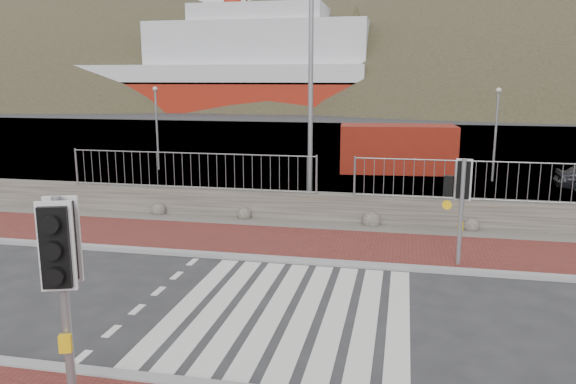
% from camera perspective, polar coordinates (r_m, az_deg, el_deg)
% --- Properties ---
extents(ground, '(220.00, 220.00, 0.00)m').
position_cam_1_polar(ground, '(11.28, 0.19, -12.11)').
color(ground, '#28282B').
rests_on(ground, ground).
extents(sidewalk_far, '(40.00, 3.00, 0.08)m').
position_cam_1_polar(sidewalk_far, '(15.44, 3.54, -5.39)').
color(sidewalk_far, maroon).
rests_on(sidewalk_far, ground).
extents(kerb_far, '(40.00, 0.25, 0.12)m').
position_cam_1_polar(kerb_far, '(14.02, 2.66, -7.10)').
color(kerb_far, gray).
rests_on(kerb_far, ground).
extents(zebra_crossing, '(4.62, 5.60, 0.01)m').
position_cam_1_polar(zebra_crossing, '(11.28, 0.19, -12.08)').
color(zebra_crossing, silver).
rests_on(zebra_crossing, ground).
extents(gravel_strip, '(40.00, 1.50, 0.06)m').
position_cam_1_polar(gravel_strip, '(17.35, 4.49, -3.54)').
color(gravel_strip, '#59544C').
rests_on(gravel_strip, ground).
extents(stone_wall, '(40.00, 0.60, 0.90)m').
position_cam_1_polar(stone_wall, '(18.02, 4.84, -1.60)').
color(stone_wall, '#4B473D').
rests_on(stone_wall, ground).
extents(railing, '(18.07, 0.07, 1.22)m').
position_cam_1_polar(railing, '(17.61, 4.85, 2.63)').
color(railing, gray).
rests_on(railing, stone_wall).
extents(quay, '(120.00, 40.00, 0.50)m').
position_cam_1_polar(quay, '(38.35, 8.58, 4.59)').
color(quay, '#4C4C4F').
rests_on(quay, ground).
extents(water, '(220.00, 50.00, 0.05)m').
position_cam_1_polar(water, '(73.20, 10.18, 7.76)').
color(water, '#3F4C54').
rests_on(water, ground).
extents(ferry, '(50.00, 16.00, 20.00)m').
position_cam_1_polar(ferry, '(82.48, -7.34, 11.97)').
color(ferry, maroon).
rests_on(ferry, ground).
extents(hills_backdrop, '(254.00, 90.00, 100.00)m').
position_cam_1_polar(hills_backdrop, '(101.94, 13.95, -4.56)').
color(hills_backdrop, '#2D311D').
rests_on(hills_backdrop, ground).
extents(traffic_signal_near, '(0.50, 0.39, 3.07)m').
position_cam_1_polar(traffic_signal_near, '(7.78, -22.02, -6.62)').
color(traffic_signal_near, gray).
rests_on(traffic_signal_near, ground).
extents(traffic_signal_far, '(0.65, 0.29, 2.67)m').
position_cam_1_polar(traffic_signal_far, '(13.92, 17.16, 0.27)').
color(traffic_signal_far, gray).
rests_on(traffic_signal_far, ground).
extents(streetlight, '(1.84, 0.76, 8.95)m').
position_cam_1_polar(streetlight, '(18.51, 2.82, 13.08)').
color(streetlight, gray).
rests_on(streetlight, ground).
extents(shipping_container, '(5.69, 2.80, 2.29)m').
position_cam_1_polar(shipping_container, '(27.99, 11.03, 4.35)').
color(shipping_container, maroon).
rests_on(shipping_container, ground).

